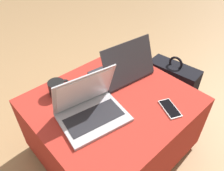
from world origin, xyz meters
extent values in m
plane|color=tan|center=(0.00, 0.00, 0.00)|extent=(14.00, 14.00, 0.00)
cube|color=maroon|center=(0.00, 0.00, 0.03)|extent=(0.85, 0.77, 0.05)
cube|color=#B22D23|center=(0.00, 0.00, 0.26)|extent=(0.89, 0.80, 0.41)
cube|color=#B7B7BC|center=(-0.17, -0.04, 0.47)|extent=(0.38, 0.31, 0.02)
cube|color=#232328|center=(-0.17, -0.05, 0.48)|extent=(0.32, 0.19, 0.00)
cube|color=#B7B7BC|center=(-0.16, 0.05, 0.60)|extent=(0.35, 0.14, 0.24)
cube|color=white|center=(-0.16, 0.04, 0.60)|extent=(0.31, 0.13, 0.21)
cube|color=#333338|center=(0.21, 0.15, 0.47)|extent=(0.39, 0.29, 0.02)
cube|color=#232328|center=(0.21, 0.16, 0.48)|extent=(0.33, 0.17, 0.00)
cube|color=#333338|center=(0.20, 0.07, 0.59)|extent=(0.37, 0.14, 0.24)
cube|color=#B23D93|center=(0.20, 0.07, 0.59)|extent=(0.33, 0.12, 0.21)
cube|color=white|center=(0.18, -0.27, 0.46)|extent=(0.12, 0.16, 0.01)
cube|color=black|center=(0.18, -0.27, 0.47)|extent=(0.11, 0.15, 0.00)
cube|color=black|center=(0.55, -0.05, 0.23)|extent=(0.19, 0.37, 0.46)
cube|color=black|center=(0.64, -0.04, 0.14)|extent=(0.08, 0.29, 0.21)
torus|color=black|center=(0.55, -0.05, 0.48)|extent=(0.03, 0.10, 0.10)
cylinder|color=black|center=(-0.20, 0.26, 0.50)|extent=(0.09, 0.09, 0.09)
torus|color=black|center=(-0.15, 0.26, 0.50)|extent=(0.07, 0.02, 0.07)
camera|label=1|loc=(-0.62, -0.67, 1.33)|focal=35.00mm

